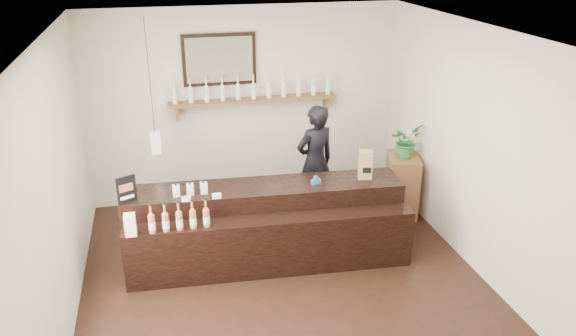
% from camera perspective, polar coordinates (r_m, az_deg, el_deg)
% --- Properties ---
extents(ground, '(5.00, 5.00, 0.00)m').
position_cam_1_polar(ground, '(6.53, -0.31, -11.61)').
color(ground, black).
rests_on(ground, ground).
extents(room_shell, '(5.00, 5.00, 5.00)m').
position_cam_1_polar(room_shell, '(5.75, -0.34, 2.56)').
color(room_shell, beige).
rests_on(room_shell, ground).
extents(back_wall_decor, '(2.66, 0.96, 1.69)m').
position_cam_1_polar(back_wall_decor, '(7.94, -5.38, 8.58)').
color(back_wall_decor, brown).
rests_on(back_wall_decor, ground).
extents(counter, '(3.34, 1.10, 1.08)m').
position_cam_1_polar(counter, '(6.77, -2.26, -5.98)').
color(counter, black).
rests_on(counter, ground).
extents(promo_sign, '(0.21, 0.11, 0.31)m').
position_cam_1_polar(promo_sign, '(6.43, -16.09, -2.12)').
color(promo_sign, black).
rests_on(promo_sign, counter).
extents(paper_bag, '(0.19, 0.16, 0.36)m').
position_cam_1_polar(paper_bag, '(6.84, 7.86, 0.35)').
color(paper_bag, olive).
rests_on(paper_bag, counter).
extents(tape_dispenser, '(0.13, 0.08, 0.10)m').
position_cam_1_polar(tape_dispenser, '(6.69, 2.87, -1.29)').
color(tape_dispenser, '#1A6CB6').
rests_on(tape_dispenser, counter).
extents(side_cabinet, '(0.59, 0.69, 0.86)m').
position_cam_1_polar(side_cabinet, '(8.03, 11.49, -1.69)').
color(side_cabinet, brown).
rests_on(side_cabinet, ground).
extents(potted_plant, '(0.54, 0.53, 0.46)m').
position_cam_1_polar(potted_plant, '(7.79, 11.86, 2.71)').
color(potted_plant, '#296731').
rests_on(potted_plant, side_cabinet).
extents(shopkeeper, '(0.77, 0.62, 1.82)m').
position_cam_1_polar(shopkeeper, '(7.62, 2.78, 1.34)').
color(shopkeeper, black).
rests_on(shopkeeper, ground).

